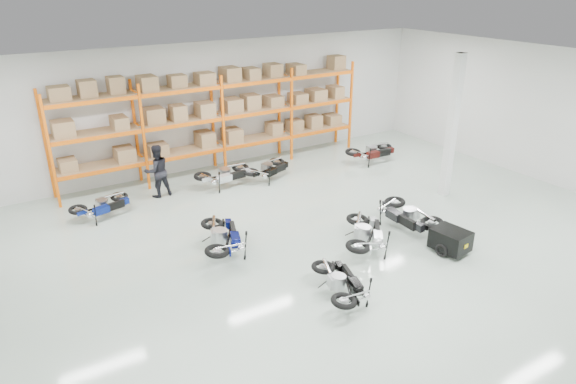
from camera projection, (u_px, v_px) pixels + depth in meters
room at (324, 162)px, 12.92m from camera, size 18.00×18.00×18.00m
pallet_rack at (217, 109)px, 17.97m from camera, size 11.28×0.98×3.62m
structural_column at (452, 127)px, 15.84m from camera, size 0.25×0.25×4.50m
moto_blue_centre at (223, 233)px, 13.04m from camera, size 1.46×2.01×1.18m
moto_silver_left at (367, 229)px, 13.19m from camera, size 1.84×1.99×1.18m
moto_black_far_left at (342, 278)px, 11.17m from camera, size 1.26×1.80×1.06m
moto_touring_right at (407, 210)px, 14.24m from camera, size 0.99×1.87×1.19m
trailer at (450, 240)px, 13.07m from camera, size 0.83×1.53×0.63m
moto_back_a at (102, 202)px, 14.96m from camera, size 1.70×1.12×1.01m
moto_back_b at (225, 171)px, 17.18m from camera, size 1.80×0.99×1.13m
moto_back_c at (268, 166)px, 17.75m from camera, size 1.81×1.30×1.06m
moto_back_d at (372, 149)px, 19.37m from camera, size 1.81×0.98×1.14m
person_back at (157, 171)px, 16.26m from camera, size 0.88×0.71×1.72m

